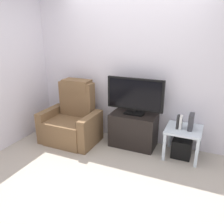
{
  "coord_description": "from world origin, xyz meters",
  "views": [
    {
      "loc": [
        1.27,
        -2.65,
        1.96
      ],
      "look_at": [
        -0.13,
        0.5,
        0.7
      ],
      "focal_mm": 37.31,
      "sensor_mm": 36.0,
      "label": 1
    }
  ],
  "objects_px": {
    "game_console": "(191,122)",
    "tv_stand": "(133,130)",
    "television": "(135,95)",
    "subwoofer_box": "(182,148)",
    "recliner_armchair": "(72,121)",
    "book_leftmost": "(178,122)",
    "side_table": "(183,133)",
    "book_middle": "(181,122)"
  },
  "relations": [
    {
      "from": "game_console",
      "to": "tv_stand",
      "type": "bearing_deg",
      "value": 178.49
    },
    {
      "from": "television",
      "to": "game_console",
      "type": "distance_m",
      "value": 0.97
    },
    {
      "from": "subwoofer_box",
      "to": "television",
      "type": "bearing_deg",
      "value": 176.35
    },
    {
      "from": "television",
      "to": "subwoofer_box",
      "type": "distance_m",
      "value": 1.13
    },
    {
      "from": "recliner_armchair",
      "to": "subwoofer_box",
      "type": "distance_m",
      "value": 1.94
    },
    {
      "from": "television",
      "to": "book_leftmost",
      "type": "relative_size",
      "value": 4.7
    },
    {
      "from": "game_console",
      "to": "television",
      "type": "bearing_deg",
      "value": 177.32
    },
    {
      "from": "tv_stand",
      "to": "book_leftmost",
      "type": "xyz_separation_m",
      "value": [
        0.73,
        -0.05,
        0.3
      ]
    },
    {
      "from": "tv_stand",
      "to": "television",
      "type": "bearing_deg",
      "value": 90.0
    },
    {
      "from": "tv_stand",
      "to": "television",
      "type": "distance_m",
      "value": 0.61
    },
    {
      "from": "side_table",
      "to": "book_middle",
      "type": "bearing_deg",
      "value": -160.01
    },
    {
      "from": "tv_stand",
      "to": "game_console",
      "type": "relative_size",
      "value": 3.16
    },
    {
      "from": "game_console",
      "to": "recliner_armchair",
      "type": "bearing_deg",
      "value": -173.98
    },
    {
      "from": "book_leftmost",
      "to": "tv_stand",
      "type": "bearing_deg",
      "value": 175.76
    },
    {
      "from": "recliner_armchair",
      "to": "book_middle",
      "type": "relative_size",
      "value": 5.3
    },
    {
      "from": "side_table",
      "to": "tv_stand",
      "type": "bearing_deg",
      "value": 177.64
    },
    {
      "from": "television",
      "to": "book_middle",
      "type": "bearing_deg",
      "value": -5.37
    },
    {
      "from": "television",
      "to": "book_middle",
      "type": "relative_size",
      "value": 4.71
    },
    {
      "from": "side_table",
      "to": "book_middle",
      "type": "distance_m",
      "value": 0.19
    },
    {
      "from": "television",
      "to": "game_console",
      "type": "relative_size",
      "value": 3.91
    },
    {
      "from": "tv_stand",
      "to": "television",
      "type": "xyz_separation_m",
      "value": [
        -0.0,
        0.02,
        0.61
      ]
    },
    {
      "from": "television",
      "to": "tv_stand",
      "type": "bearing_deg",
      "value": -90.0
    },
    {
      "from": "book_leftmost",
      "to": "game_console",
      "type": "relative_size",
      "value": 0.83
    },
    {
      "from": "recliner_armchair",
      "to": "game_console",
      "type": "bearing_deg",
      "value": 16.7
    },
    {
      "from": "television",
      "to": "book_middle",
      "type": "xyz_separation_m",
      "value": [
        0.78,
        -0.07,
        -0.32
      ]
    },
    {
      "from": "television",
      "to": "game_console",
      "type": "xyz_separation_m",
      "value": [
        0.92,
        -0.04,
        -0.3
      ]
    },
    {
      "from": "tv_stand",
      "to": "book_leftmost",
      "type": "relative_size",
      "value": 3.8
    },
    {
      "from": "tv_stand",
      "to": "side_table",
      "type": "relative_size",
      "value": 1.43
    },
    {
      "from": "book_middle",
      "to": "game_console",
      "type": "relative_size",
      "value": 0.83
    },
    {
      "from": "television",
      "to": "recliner_armchair",
      "type": "distance_m",
      "value": 1.24
    },
    {
      "from": "recliner_armchair",
      "to": "television",
      "type": "bearing_deg",
      "value": 23.89
    },
    {
      "from": "recliner_armchair",
      "to": "subwoofer_box",
      "type": "relative_size",
      "value": 3.65
    },
    {
      "from": "side_table",
      "to": "book_leftmost",
      "type": "xyz_separation_m",
      "value": [
        -0.1,
        -0.02,
        0.18
      ]
    },
    {
      "from": "book_leftmost",
      "to": "recliner_armchair",
      "type": "bearing_deg",
      "value": -174.3
    },
    {
      "from": "television",
      "to": "side_table",
      "type": "xyz_separation_m",
      "value": [
        0.83,
        -0.05,
        -0.5
      ]
    },
    {
      "from": "book_leftmost",
      "to": "game_console",
      "type": "distance_m",
      "value": 0.19
    },
    {
      "from": "side_table",
      "to": "game_console",
      "type": "distance_m",
      "value": 0.22
    },
    {
      "from": "tv_stand",
      "to": "subwoofer_box",
      "type": "relative_size",
      "value": 2.62
    },
    {
      "from": "side_table",
      "to": "subwoofer_box",
      "type": "xyz_separation_m",
      "value": [
        0.0,
        -0.0,
        -0.26
      ]
    },
    {
      "from": "tv_stand",
      "to": "recliner_armchair",
      "type": "distance_m",
      "value": 1.12
    },
    {
      "from": "side_table",
      "to": "book_leftmost",
      "type": "height_order",
      "value": "book_leftmost"
    },
    {
      "from": "tv_stand",
      "to": "book_leftmost",
      "type": "bearing_deg",
      "value": -4.24
    }
  ]
}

